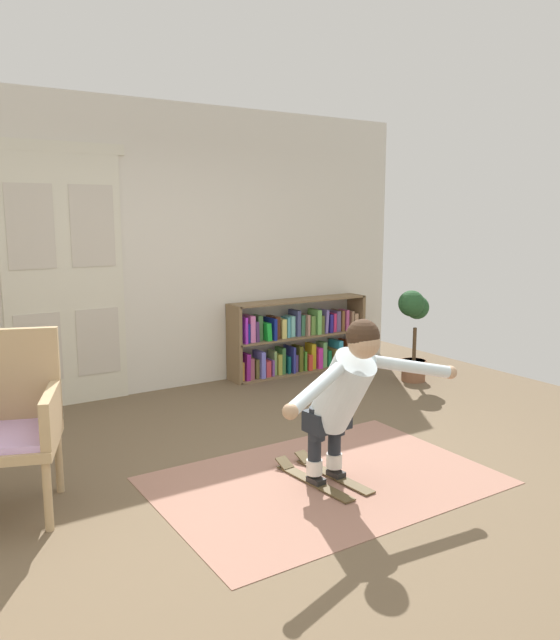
# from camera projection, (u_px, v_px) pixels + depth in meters

# --- Properties ---
(ground_plane) EXTENTS (7.20, 7.20, 0.00)m
(ground_plane) POSITION_uv_depth(u_px,v_px,m) (301.00, 475.00, 4.32)
(ground_plane) COLOR brown
(back_wall) EXTENTS (6.00, 0.10, 2.90)m
(back_wall) POSITION_uv_depth(u_px,v_px,m) (156.00, 249.00, 6.23)
(back_wall) COLOR beige
(back_wall) RESTS_ON ground
(double_door) EXTENTS (1.22, 0.05, 2.45)m
(double_door) POSITION_uv_depth(u_px,v_px,m) (65.00, 276.00, 5.73)
(double_door) COLOR beige
(double_door) RESTS_ON ground
(rug) EXTENTS (2.25, 1.53, 0.01)m
(rug) POSITION_uv_depth(u_px,v_px,m) (324.00, 480.00, 4.23)
(rug) COLOR #9A6D5C
(rug) RESTS_ON ground
(bookshelf) EXTENTS (1.72, 0.30, 0.84)m
(bookshelf) POSITION_uv_depth(u_px,v_px,m) (298.00, 340.00, 7.08)
(bookshelf) COLOR brown
(bookshelf) RESTS_ON ground
(wicker_chair) EXTENTS (0.77, 0.77, 1.10)m
(wicker_chair) POSITION_uv_depth(u_px,v_px,m) (6.00, 419.00, 3.73)
(wicker_chair) COLOR tan
(wicker_chair) RESTS_ON ground
(potted_plant) EXTENTS (0.40, 0.32, 1.00)m
(potted_plant) POSITION_uv_depth(u_px,v_px,m) (414.00, 323.00, 6.67)
(potted_plant) COLOR brown
(potted_plant) RESTS_ON ground
(skis_pair) EXTENTS (0.33, 0.76, 0.07)m
(skis_pair) POSITION_uv_depth(u_px,v_px,m) (321.00, 476.00, 4.24)
(skis_pair) COLOR brown
(skis_pair) RESTS_ON rug
(person_skier) EXTENTS (1.46, 0.70, 1.09)m
(person_skier) POSITION_uv_depth(u_px,v_px,m) (345.00, 389.00, 3.96)
(person_skier) COLOR white
(person_skier) RESTS_ON skis_pair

